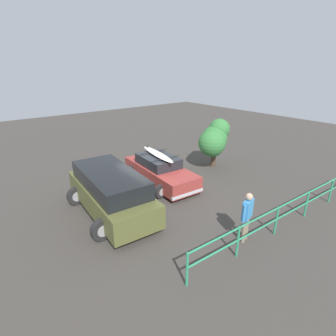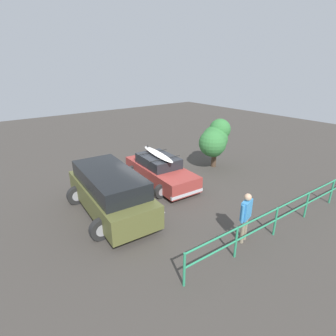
{
  "view_description": "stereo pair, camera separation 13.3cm",
  "coord_description": "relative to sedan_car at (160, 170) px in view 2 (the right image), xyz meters",
  "views": [
    {
      "loc": [
        6.37,
        9.25,
        5.32
      ],
      "look_at": [
        -0.52,
        0.53,
        0.95
      ],
      "focal_mm": 28.0,
      "sensor_mm": 36.0,
      "label": 1
    },
    {
      "loc": [
        6.27,
        9.33,
        5.32
      ],
      "look_at": [
        -0.52,
        0.53,
        0.95
      ],
      "focal_mm": 28.0,
      "sensor_mm": 36.0,
      "label": 2
    }
  ],
  "objects": [
    {
      "name": "sedan_car",
      "position": [
        0.0,
        0.0,
        0.0
      ],
      "size": [
        2.43,
        4.43,
        1.6
      ],
      "color": "#9E3833",
      "rests_on": "ground"
    },
    {
      "name": "suv_car",
      "position": [
        3.11,
        1.08,
        0.26
      ],
      "size": [
        2.82,
        5.0,
        1.72
      ],
      "color": "brown",
      "rests_on": "ground"
    },
    {
      "name": "parking_stripe",
      "position": [
        1.56,
        0.04,
        -0.63
      ],
      "size": [
        0.12,
        4.72,
        0.0
      ],
      "primitive_type": "cube",
      "rotation": [
        0.0,
        0.0,
        1.57
      ],
      "color": "silver",
      "rests_on": "ground"
    },
    {
      "name": "ground_plane",
      "position": [
        0.52,
        0.11,
        -0.64
      ],
      "size": [
        44.0,
        44.0,
        0.02
      ],
      "primitive_type": "cube",
      "color": "#423D38",
      "rests_on": "ground"
    },
    {
      "name": "railing_fence",
      "position": [
        -1.49,
        5.8,
        0.06
      ],
      "size": [
        9.64,
        0.51,
        1.03
      ],
      "color": "#2D9366",
      "rests_on": "ground"
    },
    {
      "name": "bush_near_left",
      "position": [
        -3.54,
        0.18,
        0.92
      ],
      "size": [
        2.0,
        1.63,
        2.68
      ],
      "color": "#4C3828",
      "rests_on": "ground"
    },
    {
      "name": "person_bystander",
      "position": [
        0.55,
        5.33,
        0.39
      ],
      "size": [
        0.64,
        0.31,
        1.7
      ],
      "color": "gray",
      "rests_on": "ground"
    }
  ]
}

